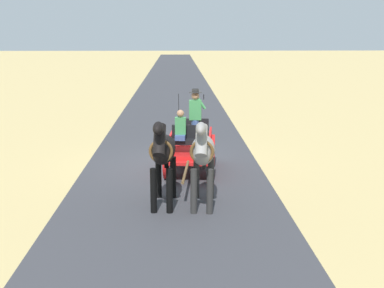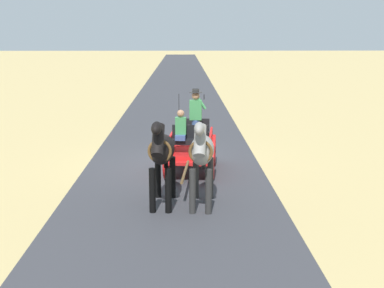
{
  "view_description": "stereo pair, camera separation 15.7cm",
  "coord_description": "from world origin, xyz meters",
  "views": [
    {
      "loc": [
        -0.13,
        15.1,
        4.05
      ],
      "look_at": [
        -0.54,
        1.92,
        1.1
      ],
      "focal_mm": 46.8,
      "sensor_mm": 36.0,
      "label": 1
    },
    {
      "loc": [
        -0.28,
        15.1,
        4.05
      ],
      "look_at": [
        -0.54,
        1.92,
        1.1
      ],
      "focal_mm": 46.8,
      "sensor_mm": 36.0,
      "label": 2
    }
  ],
  "objects": [
    {
      "name": "horse_off_side",
      "position": [
        0.19,
        3.78,
        1.32
      ],
      "size": [
        0.67,
        2.14,
        2.21
      ],
      "color": "black",
      "rests_on": "ground"
    },
    {
      "name": "road_surface",
      "position": [
        0.0,
        0.0,
        0.0
      ],
      "size": [
        5.39,
        160.0,
        0.01
      ],
      "primitive_type": "cube",
      "color": "#38383D",
      "rests_on": "ground"
    },
    {
      "name": "ground_plane",
      "position": [
        0.0,
        0.0,
        0.0
      ],
      "size": [
        200.0,
        200.0,
        0.0
      ],
      "primitive_type": "plane",
      "color": "tan"
    },
    {
      "name": "horse_drawn_carriage",
      "position": [
        -0.54,
        0.8,
        0.82
      ],
      "size": [
        1.62,
        4.52,
        2.5
      ],
      "color": "red",
      "rests_on": "ground"
    },
    {
      "name": "horse_near_side",
      "position": [
        -0.73,
        3.86,
        1.32
      ],
      "size": [
        0.71,
        2.14,
        2.21
      ],
      "color": "gray",
      "rests_on": "ground"
    }
  ]
}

